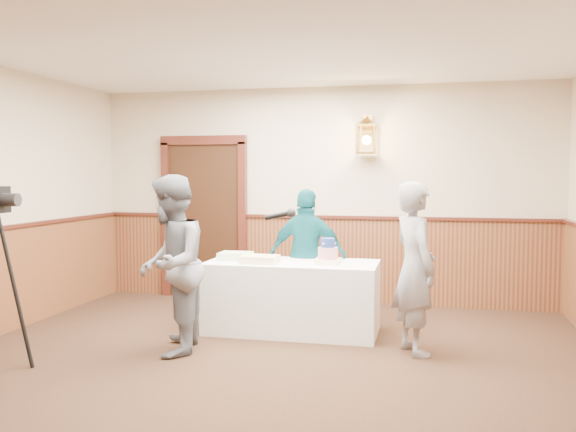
# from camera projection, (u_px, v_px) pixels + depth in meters

# --- Properties ---
(ground) EXTENTS (7.00, 7.00, 0.00)m
(ground) POSITION_uv_depth(u_px,v_px,m) (243.00, 395.00, 4.64)
(ground) COLOR #311C13
(ground) RESTS_ON ground
(room_shell) EXTENTS (6.02, 7.02, 2.81)m
(room_shell) POSITION_uv_depth(u_px,v_px,m) (252.00, 193.00, 4.99)
(room_shell) COLOR #C5B594
(room_shell) RESTS_ON ground
(display_table) EXTENTS (1.80, 0.80, 0.75)m
(display_table) POSITION_uv_depth(u_px,v_px,m) (292.00, 297.00, 6.47)
(display_table) COLOR white
(display_table) RESTS_ON ground
(tiered_cake) EXTENTS (0.26, 0.26, 0.27)m
(tiered_cake) POSITION_uv_depth(u_px,v_px,m) (328.00, 254.00, 6.30)
(tiered_cake) COLOR #FFEFC4
(tiered_cake) RESTS_ON display_table
(sheet_cake_yellow) EXTENTS (0.38, 0.30, 0.08)m
(sheet_cake_yellow) POSITION_uv_depth(u_px,v_px,m) (260.00, 259.00, 6.35)
(sheet_cake_yellow) COLOR #F8F294
(sheet_cake_yellow) RESTS_ON display_table
(sheet_cake_green) EXTENTS (0.35, 0.28, 0.08)m
(sheet_cake_green) POSITION_uv_depth(u_px,v_px,m) (236.00, 256.00, 6.60)
(sheet_cake_green) COLOR #AED898
(sheet_cake_green) RESTS_ON display_table
(interviewer) EXTENTS (1.57, 0.94, 1.67)m
(interviewer) POSITION_uv_depth(u_px,v_px,m) (171.00, 265.00, 5.66)
(interviewer) COLOR slate
(interviewer) RESTS_ON ground
(baker) EXTENTS (0.61, 0.70, 1.61)m
(baker) POSITION_uv_depth(u_px,v_px,m) (415.00, 268.00, 5.67)
(baker) COLOR gray
(baker) RESTS_ON ground
(assistant_p) EXTENTS (0.91, 0.43, 1.51)m
(assistant_p) POSITION_uv_depth(u_px,v_px,m) (307.00, 256.00, 6.81)
(assistant_p) COLOR #0F535C
(assistant_p) RESTS_ON ground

